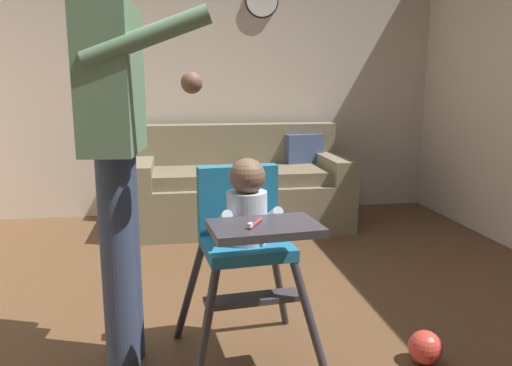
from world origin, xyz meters
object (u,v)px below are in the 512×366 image
(wall_clock, at_px, (262,1))
(toy_ball, at_px, (425,347))
(couch, at_px, (240,187))
(high_chair, at_px, (246,226))
(adult_standing, at_px, (117,146))

(wall_clock, bearing_deg, toy_ball, -85.03)
(couch, bearing_deg, wall_clock, 150.26)
(high_chair, distance_m, adult_standing, 0.63)
(couch, distance_m, high_chair, 2.22)
(adult_standing, bearing_deg, toy_ball, -3.64)
(couch, distance_m, adult_standing, 2.36)
(high_chair, height_order, wall_clock, wall_clock)
(high_chair, relative_size, wall_clock, 3.02)
(toy_ball, distance_m, wall_clock, 3.40)
(couch, distance_m, toy_ball, 2.41)
(couch, height_order, wall_clock, wall_clock)
(high_chair, distance_m, wall_clock, 3.03)
(couch, xyz_separation_m, high_chair, (-0.26, -2.19, 0.29))
(adult_standing, xyz_separation_m, wall_clock, (1.05, 2.61, 0.99))
(high_chair, height_order, adult_standing, adult_standing)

